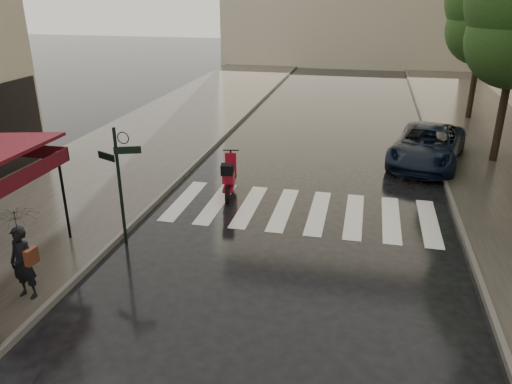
% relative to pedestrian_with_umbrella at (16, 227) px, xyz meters
% --- Properties ---
extents(ground, '(120.00, 120.00, 0.00)m').
position_rel_pedestrian_with_umbrella_xyz_m(ground, '(2.00, -0.14, -1.73)').
color(ground, black).
rests_on(ground, ground).
extents(sidewalk_near, '(6.00, 60.00, 0.12)m').
position_rel_pedestrian_with_umbrella_xyz_m(sidewalk_near, '(-2.50, 11.86, -1.67)').
color(sidewalk_near, '#38332D').
rests_on(sidewalk_near, ground).
extents(curb_near, '(0.12, 60.00, 0.16)m').
position_rel_pedestrian_with_umbrella_xyz_m(curb_near, '(0.55, 11.86, -1.66)').
color(curb_near, '#595651').
rests_on(curb_near, ground).
extents(curb_far, '(0.12, 60.00, 0.16)m').
position_rel_pedestrian_with_umbrella_xyz_m(curb_far, '(9.45, 11.86, -1.66)').
color(curb_far, '#595651').
rests_on(curb_far, ground).
extents(crosswalk, '(7.85, 3.20, 0.01)m').
position_rel_pedestrian_with_umbrella_xyz_m(crosswalk, '(4.97, 5.86, -1.73)').
color(crosswalk, silver).
rests_on(crosswalk, ground).
extents(signpost, '(1.17, 0.29, 3.10)m').
position_rel_pedestrian_with_umbrella_xyz_m(signpost, '(0.80, 2.86, 0.10)').
color(signpost, black).
rests_on(signpost, ground).
extents(tree_far, '(3.80, 3.80, 8.16)m').
position_rel_pedestrian_with_umbrella_xyz_m(tree_far, '(11.70, 18.86, 3.72)').
color(tree_far, black).
rests_on(tree_far, sidewalk_far).
extents(pedestrian_with_umbrella, '(1.05, 1.06, 2.42)m').
position_rel_pedestrian_with_umbrella_xyz_m(pedestrian_with_umbrella, '(0.00, 0.00, 0.00)').
color(pedestrian_with_umbrella, black).
rests_on(pedestrian_with_umbrella, sidewalk_near).
extents(scooter, '(0.70, 1.95, 1.29)m').
position_rel_pedestrian_with_umbrella_xyz_m(scooter, '(2.56, 6.62, -1.13)').
color(scooter, black).
rests_on(scooter, ground).
extents(parked_car, '(3.47, 5.51, 1.42)m').
position_rel_pedestrian_with_umbrella_xyz_m(parked_car, '(9.00, 11.27, -1.02)').
color(parked_car, black).
rests_on(parked_car, ground).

